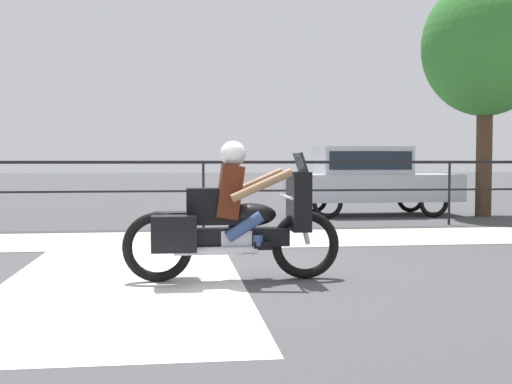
% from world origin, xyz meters
% --- Properties ---
extents(ground_plane, '(120.00, 120.00, 0.00)m').
position_xyz_m(ground_plane, '(0.00, 0.00, 0.00)').
color(ground_plane, '#424244').
extents(sidewalk_band, '(44.00, 2.40, 0.01)m').
position_xyz_m(sidewalk_band, '(0.00, 3.40, 0.01)').
color(sidewalk_band, '#A8A59E').
rests_on(sidewalk_band, ground).
extents(crosswalk_band, '(2.61, 6.00, 0.01)m').
position_xyz_m(crosswalk_band, '(-1.12, -0.20, 0.00)').
color(crosswalk_band, silver).
rests_on(crosswalk_band, ground).
extents(fence_railing, '(36.00, 0.05, 1.33)m').
position_xyz_m(fence_railing, '(0.00, 5.28, 1.05)').
color(fence_railing, black).
rests_on(fence_railing, ground).
extents(motorcycle, '(2.43, 0.76, 1.56)m').
position_xyz_m(motorcycle, '(0.07, -0.31, 0.68)').
color(motorcycle, black).
rests_on(motorcycle, ground).
extents(parked_car, '(4.11, 1.63, 1.67)m').
position_xyz_m(parked_car, '(4.09, 7.70, 0.95)').
color(parked_car, '#B7BCC4').
rests_on(parked_car, ground).
extents(tree_behind_sign, '(3.00, 3.00, 5.69)m').
position_xyz_m(tree_behind_sign, '(6.76, 7.10, 4.01)').
color(tree_behind_sign, '#473323').
rests_on(tree_behind_sign, ground).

